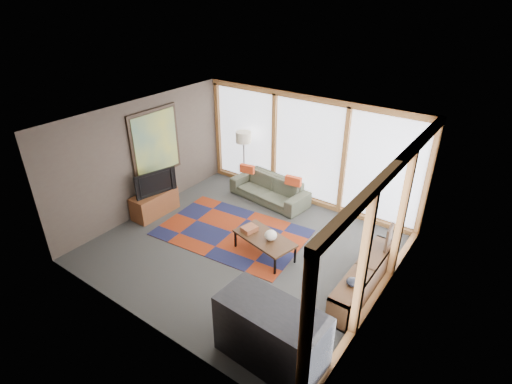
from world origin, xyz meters
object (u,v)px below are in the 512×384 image
Objects in this scene: sofa at (269,189)px; tv_console at (155,203)px; coffee_table at (264,246)px; bar_counter at (271,334)px; floor_lamp at (244,161)px; television at (154,182)px; bookshelf at (364,279)px.

sofa is 1.82× the size of tv_console.
coffee_table is at bearing -51.55° from sofa.
tv_console is at bearing 160.44° from bar_counter.
floor_lamp reaches higher than television.
bookshelf is 1.37× the size of bar_counter.
tv_console is (-0.87, -2.23, -0.49)m from floor_lamp.
bookshelf is 2.17× the size of television.
coffee_table is at bearing -176.50° from bookshelf.
tv_console is (-4.90, -0.29, 0.01)m from bookshelf.
floor_lamp reaches higher than sofa.
television is (-1.73, -2.04, 0.53)m from sofa.
bar_counter reaches higher than coffee_table.
television is 4.74m from bar_counter.
coffee_table is 0.80× the size of bar_counter.
television reaches higher than sofa.
bar_counter is at bearing -103.75° from bookshelf.
floor_lamp is at bearing 134.93° from coffee_table.
bookshelf is 1.93× the size of tv_console.
bar_counter is at bearing -48.84° from floor_lamp.
bookshelf is at bearing -22.70° from sofa.
television is (-2.90, -0.14, 0.62)m from coffee_table.
television reaches higher than bookshelf.
sofa is 2.72m from tv_console.
coffee_table is 0.58× the size of bookshelf.
floor_lamp is at bearing 154.29° from bookshelf.
sofa is 2.73m from television.
bar_counter is (4.39, -1.79, 0.21)m from tv_console.
sofa reaches higher than bookshelf.
coffee_table is at bearing -45.07° from floor_lamp.
sofa reaches higher than coffee_table.
bookshelf is 2.16m from bar_counter.
coffee_table is 2.46m from bar_counter.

